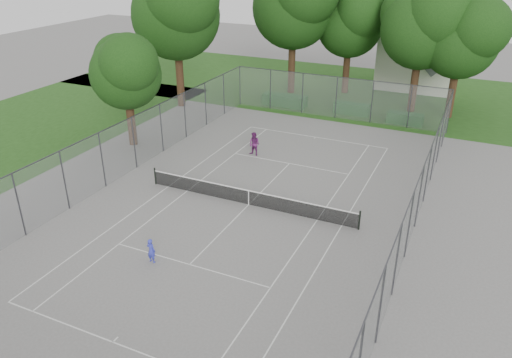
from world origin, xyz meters
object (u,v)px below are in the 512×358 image
at_px(tennis_net, 249,197).
at_px(house, 419,51).
at_px(woman_player, 254,144).
at_px(girl_player, 151,251).

xyz_separation_m(tennis_net, house, (4.54, 29.82, 3.12)).
bearing_deg(woman_player, girl_player, -76.62).
xyz_separation_m(tennis_net, girl_player, (-1.72, -6.94, 0.11)).
bearing_deg(house, tennis_net, -98.65).
height_order(girl_player, woman_player, woman_player).
height_order(tennis_net, house, house).
bearing_deg(house, girl_player, -99.65).
relative_size(house, woman_player, 5.40).
height_order(tennis_net, girl_player, girl_player).
height_order(house, girl_player, house).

